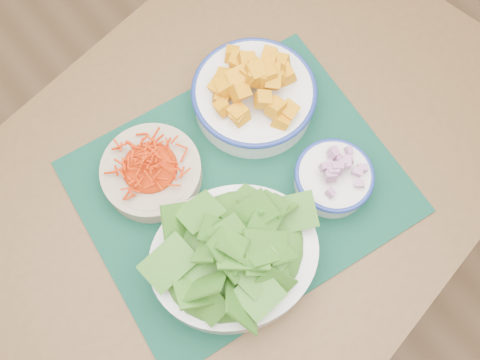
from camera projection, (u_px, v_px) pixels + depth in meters
The scene contains 7 objects.
ground at pixel (278, 270), 1.63m from camera, with size 4.00×4.00×0.00m, color #936B47.
table at pixel (231, 200), 1.03m from camera, with size 1.27×0.95×0.75m.
placemat at pixel (240, 187), 0.93m from camera, with size 0.52×0.43×0.00m, color black.
carrot_bowl at pixel (151, 170), 0.91m from camera, with size 0.21×0.21×0.07m.
squash_bowl at pixel (254, 90), 0.94m from camera, with size 0.28×0.28×0.12m.
lettuce_bowl at pixel (234, 255), 0.83m from camera, with size 0.33×0.31×0.12m.
onion_bowl at pixel (334, 177), 0.90m from camera, with size 0.16×0.16×0.07m.
Camera 1 is at (-0.30, -0.18, 1.62)m, focal length 40.00 mm.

